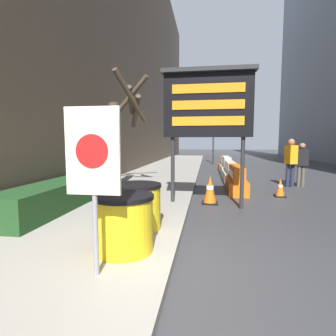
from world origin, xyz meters
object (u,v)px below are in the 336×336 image
(jersey_barrier_cream, at_px, (230,173))
(jersey_barrier_orange_near, at_px, (223,164))
(jersey_barrier_orange_far, at_px, (236,181))
(traffic_light_near_curb, at_px, (214,126))
(traffic_cone_near, at_px, (280,188))
(traffic_cone_mid, at_px, (210,190))
(barrel_drum_middle, at_px, (137,206))
(jersey_barrier_white, at_px, (226,167))
(pedestrian_worker, at_px, (302,161))
(message_board, at_px, (208,105))
(warning_sign, at_px, (93,162))
(pedestrian_passerby, at_px, (291,159))
(barrel_drum_foreground, at_px, (124,223))

(jersey_barrier_cream, height_order, jersey_barrier_orange_near, jersey_barrier_cream)
(jersey_barrier_orange_far, distance_m, traffic_light_near_curb, 12.07)
(traffic_cone_near, relative_size, traffic_cone_mid, 0.74)
(traffic_cone_near, bearing_deg, barrel_drum_middle, -131.52)
(jersey_barrier_white, distance_m, pedestrian_worker, 4.13)
(barrel_drum_middle, bearing_deg, message_board, 61.35)
(jersey_barrier_white, xyz_separation_m, traffic_cone_near, (1.26, -5.30, -0.14))
(traffic_cone_near, bearing_deg, warning_sign, -122.06)
(traffic_cone_mid, bearing_deg, jersey_barrier_cream, 77.81)
(traffic_light_near_curb, bearing_deg, pedestrian_passerby, -75.87)
(traffic_light_near_curb, bearing_deg, jersey_barrier_white, -85.94)
(barrel_drum_foreground, height_order, barrel_drum_middle, same)
(jersey_barrier_cream, xyz_separation_m, jersey_barrier_white, (0.00, 2.41, 0.04))
(message_board, bearing_deg, barrel_drum_foreground, -109.88)
(barrel_drum_foreground, distance_m, traffic_light_near_curb, 17.49)
(warning_sign, relative_size, traffic_cone_near, 3.35)
(jersey_barrier_white, distance_m, traffic_cone_near, 5.45)
(jersey_barrier_cream, relative_size, traffic_cone_mid, 2.49)
(jersey_barrier_white, relative_size, pedestrian_worker, 1.31)
(jersey_barrier_white, distance_m, traffic_light_near_curb, 7.53)
(warning_sign, bearing_deg, traffic_cone_mid, 72.76)
(barrel_drum_foreground, height_order, traffic_cone_near, barrel_drum_foreground)
(warning_sign, relative_size, pedestrian_passerby, 1.07)
(jersey_barrier_cream, height_order, traffic_cone_near, jersey_barrier_cream)
(jersey_barrier_cream, bearing_deg, warning_sign, -104.82)
(pedestrian_worker, bearing_deg, jersey_barrier_orange_near, -57.25)
(jersey_barrier_white, bearing_deg, jersey_barrier_orange_near, 90.00)
(message_board, relative_size, traffic_cone_mid, 4.47)
(barrel_drum_middle, distance_m, jersey_barrier_orange_near, 11.88)
(warning_sign, xyz_separation_m, pedestrian_passerby, (4.36, 7.56, -0.38))
(jersey_barrier_white, height_order, pedestrian_passerby, pedestrian_passerby)
(barrel_drum_foreground, relative_size, traffic_cone_mid, 1.11)
(jersey_barrier_orange_far, bearing_deg, barrel_drum_foreground, -111.37)
(barrel_drum_middle, height_order, jersey_barrier_orange_near, barrel_drum_middle)
(traffic_cone_near, bearing_deg, pedestrian_worker, 58.42)
(barrel_drum_foreground, bearing_deg, pedestrian_passerby, 58.14)
(warning_sign, bearing_deg, jersey_barrier_orange_far, 70.05)
(jersey_barrier_cream, bearing_deg, pedestrian_worker, -17.48)
(jersey_barrier_orange_far, bearing_deg, barrel_drum_middle, -116.08)
(jersey_barrier_cream, xyz_separation_m, pedestrian_passerby, (2.12, -0.92, 0.69))
(jersey_barrier_orange_far, relative_size, pedestrian_worker, 1.20)
(barrel_drum_foreground, distance_m, pedestrian_passerby, 8.08)
(jersey_barrier_orange_far, height_order, traffic_cone_near, jersey_barrier_orange_far)
(barrel_drum_middle, bearing_deg, warning_sign, -91.45)
(warning_sign, xyz_separation_m, traffic_light_near_curb, (1.74, 17.96, 1.52))
(jersey_barrier_white, height_order, traffic_cone_mid, jersey_barrier_white)
(jersey_barrier_orange_near, relative_size, traffic_light_near_curb, 0.43)
(barrel_drum_middle, relative_size, jersey_barrier_orange_far, 0.44)
(barrel_drum_foreground, xyz_separation_m, pedestrian_worker, (4.68, 6.96, 0.44))
(jersey_barrier_cream, bearing_deg, traffic_cone_mid, -102.19)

